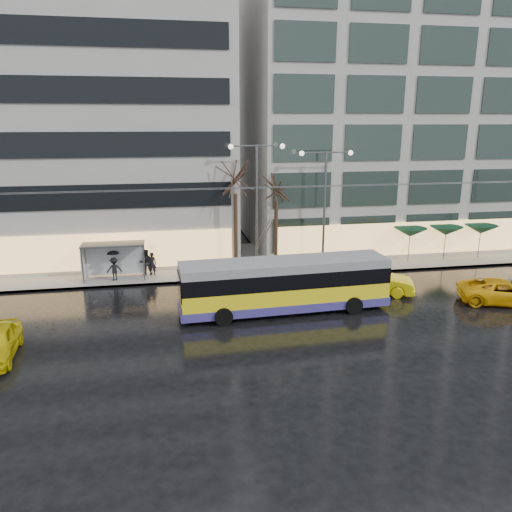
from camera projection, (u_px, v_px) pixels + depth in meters
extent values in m
plane|color=black|center=(257.00, 333.00, 25.95)|extent=(140.00, 140.00, 0.00)
cube|color=gray|center=(249.00, 259.00, 39.57)|extent=(80.00, 10.00, 0.15)
cube|color=slate|center=(261.00, 278.00, 34.87)|extent=(80.00, 0.10, 0.15)
cube|color=#A7A4A0|center=(7.00, 115.00, 38.28)|extent=(34.00, 14.00, 22.00)
cube|color=#A7A4A0|center=(429.00, 98.00, 43.99)|extent=(32.00, 14.00, 25.00)
cube|color=yellow|center=(285.00, 294.00, 28.70)|extent=(12.01, 3.02, 1.49)
cube|color=#3F378B|center=(284.00, 302.00, 28.83)|extent=(12.05, 3.06, 0.50)
cube|color=black|center=(285.00, 276.00, 28.42)|extent=(12.03, 3.04, 0.89)
cube|color=gray|center=(285.00, 265.00, 28.24)|extent=(12.01, 3.02, 0.50)
cube|color=black|center=(381.00, 272.00, 29.76)|extent=(0.16, 2.28, 1.29)
cube|color=black|center=(179.00, 286.00, 27.16)|extent=(0.16, 2.28, 1.29)
cylinder|color=black|center=(337.00, 291.00, 30.83)|extent=(1.01, 0.39, 0.99)
cylinder|color=black|center=(354.00, 305.00, 28.50)|extent=(1.01, 0.39, 0.99)
cylinder|color=black|center=(217.00, 301.00, 29.19)|extent=(1.01, 0.39, 0.99)
cylinder|color=black|center=(224.00, 317.00, 26.86)|extent=(1.01, 0.39, 0.99)
cylinder|color=#595B60|center=(264.00, 237.00, 28.53)|extent=(0.23, 3.69, 2.61)
cylinder|color=#595B60|center=(262.00, 235.00, 29.00)|extent=(0.23, 3.69, 2.61)
cylinder|color=#595B60|center=(256.00, 188.00, 29.80)|extent=(42.00, 0.04, 0.04)
cylinder|color=#595B60|center=(254.00, 187.00, 30.28)|extent=(42.00, 0.04, 0.04)
cube|color=#595B60|center=(113.00, 244.00, 33.84)|extent=(4.20, 1.60, 0.12)
cube|color=silver|center=(115.00, 259.00, 34.83)|extent=(4.00, 0.05, 2.20)
cube|color=white|center=(83.00, 263.00, 33.81)|extent=(0.10, 1.40, 2.20)
cylinder|color=#595B60|center=(82.00, 266.00, 33.16)|extent=(0.10, 0.10, 2.40)
cylinder|color=#595B60|center=(85.00, 261.00, 34.48)|extent=(0.10, 0.10, 2.40)
cylinder|color=#595B60|center=(144.00, 263.00, 33.85)|extent=(0.10, 0.10, 2.40)
cylinder|color=#595B60|center=(144.00, 258.00, 35.18)|extent=(0.10, 0.10, 2.40)
cylinder|color=#595B60|center=(257.00, 209.00, 35.33)|extent=(0.18, 0.18, 9.00)
cylinder|color=#595B60|center=(244.00, 146.00, 34.02)|extent=(1.80, 0.10, 0.10)
cylinder|color=#595B60|center=(270.00, 146.00, 34.34)|extent=(1.80, 0.10, 0.10)
sphere|color=#FFF2CC|center=(231.00, 147.00, 33.88)|extent=(0.36, 0.36, 0.36)
sphere|color=#FFF2CC|center=(282.00, 146.00, 34.51)|extent=(0.36, 0.36, 0.36)
cylinder|color=#595B60|center=(324.00, 210.00, 36.27)|extent=(0.18, 0.18, 8.50)
cylinder|color=#595B60|center=(314.00, 152.00, 35.03)|extent=(1.80, 0.10, 0.10)
cylinder|color=#595B60|center=(339.00, 152.00, 35.34)|extent=(1.80, 0.10, 0.10)
sphere|color=#FFF2CC|center=(302.00, 153.00, 34.88)|extent=(0.36, 0.36, 0.36)
sphere|color=#FFF2CC|center=(351.00, 153.00, 35.51)|extent=(0.36, 0.36, 0.36)
cylinder|color=black|center=(236.00, 233.00, 35.71)|extent=(0.28, 0.28, 5.60)
cylinder|color=black|center=(276.00, 235.00, 36.51)|extent=(0.28, 0.28, 4.90)
cylinder|color=#595B60|center=(409.00, 247.00, 38.50)|extent=(0.06, 0.06, 2.20)
cone|color=#0F3A23|center=(410.00, 232.00, 38.19)|extent=(2.50, 2.50, 0.70)
cylinder|color=#595B60|center=(444.00, 246.00, 39.03)|extent=(0.06, 0.06, 2.20)
cone|color=#0F3A23|center=(446.00, 231.00, 38.71)|extent=(2.50, 2.50, 0.70)
cylinder|color=#595B60|center=(479.00, 244.00, 39.55)|extent=(0.06, 0.06, 2.20)
cone|color=#0F3A23|center=(481.00, 229.00, 39.23)|extent=(2.50, 2.50, 0.70)
imported|color=yellow|center=(374.00, 281.00, 31.83)|extent=(5.30, 3.50, 1.65)
imported|color=yellow|center=(504.00, 292.00, 30.08)|extent=(5.78, 4.09, 1.46)
imported|color=black|center=(152.00, 264.00, 35.05)|extent=(0.65, 0.47, 1.68)
imported|color=#E64C8D|center=(151.00, 251.00, 34.81)|extent=(1.06, 1.08, 0.88)
imported|color=black|center=(146.00, 262.00, 35.17)|extent=(0.98, 0.81, 1.83)
imported|color=black|center=(114.00, 269.00, 33.96)|extent=(1.11, 0.75, 1.60)
imported|color=black|center=(113.00, 255.00, 33.71)|extent=(0.94, 0.94, 0.72)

